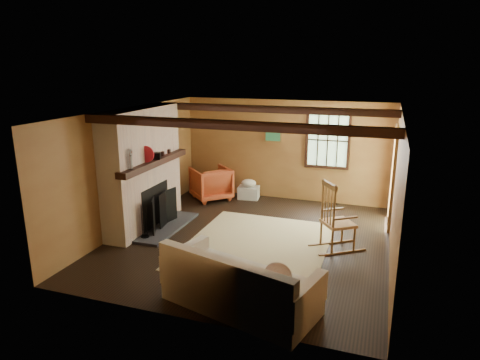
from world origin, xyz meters
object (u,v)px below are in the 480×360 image
at_px(sofa, 239,288).
at_px(laundry_basket, 249,192).
at_px(rocking_chair, 336,221).
at_px(fireplace, 144,174).
at_px(armchair, 211,183).

relative_size(sofa, laundry_basket, 4.57).
relative_size(rocking_chair, laundry_basket, 2.52).
height_order(fireplace, armchair, fireplace).
height_order(fireplace, laundry_basket, fireplace).
relative_size(fireplace, rocking_chair, 1.91).
height_order(laundry_basket, armchair, armchair).
bearing_deg(laundry_basket, armchair, -157.99).
bearing_deg(armchair, laundry_basket, 156.33).
bearing_deg(fireplace, laundry_basket, 59.90).
xyz_separation_m(fireplace, sofa, (2.79, -2.28, -0.80)).
bearing_deg(laundry_basket, sofa, -73.65).
distance_m(fireplace, sofa, 3.69).
bearing_deg(sofa, laundry_basket, 121.78).
bearing_deg(sofa, armchair, 132.53).
bearing_deg(fireplace, rocking_chair, 1.55).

